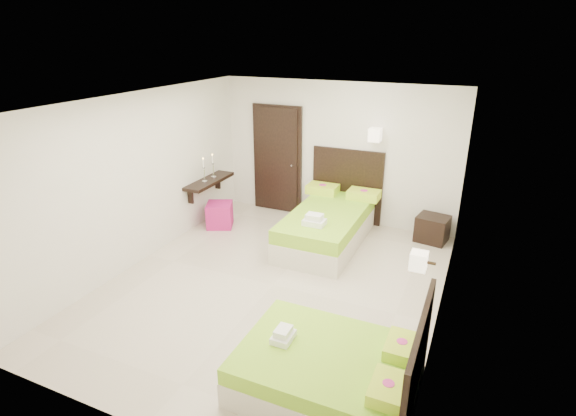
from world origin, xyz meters
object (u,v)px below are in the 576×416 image
at_px(bed_single, 329,223).
at_px(ottoman, 220,215).
at_px(bed_double, 335,370).
at_px(nightstand, 432,229).

distance_m(bed_single, ottoman, 2.08).
xyz_separation_m(bed_single, bed_double, (1.21, -3.32, -0.08)).
height_order(bed_double, nightstand, bed_double).
height_order(bed_single, ottoman, bed_single).
distance_m(bed_single, nightstand, 1.80).
bearing_deg(bed_double, nightstand, 84.05).
relative_size(bed_double, ottoman, 3.87).
relative_size(bed_single, nightstand, 4.41).
bearing_deg(bed_double, bed_single, 110.08).
bearing_deg(bed_single, nightstand, 24.00).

